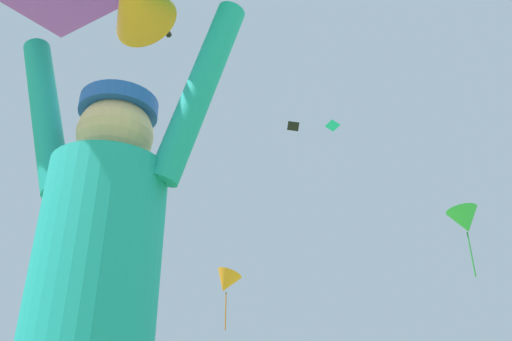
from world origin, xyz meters
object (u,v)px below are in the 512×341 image
distant_kite_teal_high_right (333,125)px  distant_kite_green_low_right (465,221)px  distant_kite_orange_mid_right (226,282)px  distant_kite_black_mid_left (293,126)px  kite_flyer_person (89,322)px

distant_kite_teal_high_right → distant_kite_green_low_right: bearing=-70.7°
distant_kite_orange_mid_right → distant_kite_teal_high_right: size_ratio=3.60×
distant_kite_black_mid_left → distant_kite_green_low_right: distant_kite_black_mid_left is taller
distant_kite_black_mid_left → distant_kite_teal_high_right: 14.39m
kite_flyer_person → distant_kite_orange_mid_right: (-4.91, 23.63, 6.63)m
kite_flyer_person → distant_kite_teal_high_right: size_ratio=2.35×
kite_flyer_person → distant_kite_green_low_right: distant_kite_green_low_right is taller
distant_kite_orange_mid_right → distant_kite_black_mid_left: 8.26m
distant_kite_orange_mid_right → distant_kite_teal_high_right: (5.70, 7.86, 13.19)m
kite_flyer_person → distant_kite_orange_mid_right: 25.03m
kite_flyer_person → distant_kite_orange_mid_right: bearing=101.7°
distant_kite_black_mid_left → distant_kite_teal_high_right: (1.80, 12.24, 7.36)m
distant_kite_orange_mid_right → distant_kite_green_low_right: distant_kite_green_low_right is taller
kite_flyer_person → distant_kite_green_low_right: (5.37, 18.39, 7.12)m
distant_kite_orange_mid_right → kite_flyer_person: bearing=-78.3°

